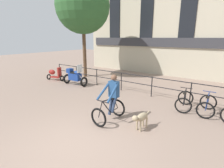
{
  "coord_description": "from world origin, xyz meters",
  "views": [
    {
      "loc": [
        3.5,
        -2.92,
        2.98
      ],
      "look_at": [
        -0.8,
        2.86,
        1.05
      ],
      "focal_mm": 28.0,
      "sensor_mm": 36.0,
      "label": 1
    }
  ],
  "objects": [
    {
      "name": "parked_bicycle_mid_left",
      "position": [
        2.66,
        4.54,
        0.36
      ],
      "size": [
        0.72,
        1.15,
        0.86
      ],
      "rotation": [
        0.0,
        0.0,
        3.2
      ],
      "color": "black",
      "rests_on": "ground_plane"
    },
    {
      "name": "parked_motorcycle",
      "position": [
        -4.95,
        4.44,
        0.56
      ],
      "size": [
        1.66,
        0.72,
        1.35
      ],
      "rotation": [
        0.0,
        0.0,
        1.64
      ],
      "color": "black",
      "rests_on": "ground_plane"
    },
    {
      "name": "parked_bicycle_near_lamp",
      "position": [
        1.81,
        4.54,
        0.36
      ],
      "size": [
        0.83,
        1.2,
        0.86
      ],
      "rotation": [
        0.0,
        0.0,
        3.3
      ],
      "color": "black",
      "rests_on": "ground_plane"
    },
    {
      "name": "parked_scooter",
      "position": [
        -7.07,
        4.41,
        0.46
      ],
      "size": [
        1.34,
        0.67,
        0.96
      ],
      "rotation": [
        0.0,
        0.0,
        1.79
      ],
      "color": "black",
      "rests_on": "ground_plane"
    },
    {
      "name": "dog",
      "position": [
        1.13,
        1.86,
        0.42
      ],
      "size": [
        0.31,
        0.92,
        0.6
      ],
      "rotation": [
        0.0,
        0.0,
        -0.17
      ],
      "color": "tan",
      "rests_on": "ground_plane"
    },
    {
      "name": "building_facade",
      "position": [
        0.0,
        10.99,
        5.24
      ],
      "size": [
        18.0,
        0.72,
        10.54
      ],
      "color": "#BCB299",
      "rests_on": "ground_plane"
    },
    {
      "name": "tree_canalside_left",
      "position": [
        -6.23,
        6.64,
        5.13
      ],
      "size": [
        3.9,
        3.9,
        7.09
      ],
      "color": "brown",
      "rests_on": "ground_plane"
    },
    {
      "name": "cyclist_with_bike",
      "position": [
        -0.1,
        1.85,
        0.76
      ],
      "size": [
        0.71,
        1.19,
        1.7
      ],
      "rotation": [
        0.0,
        0.0,
        -0.02
      ],
      "color": "black",
      "rests_on": "ground_plane"
    },
    {
      "name": "ground_plane",
      "position": [
        0.0,
        0.0,
        0.0
      ],
      "size": [
        60.0,
        60.0,
        0.0
      ],
      "primitive_type": "plane",
      "color": "gray"
    },
    {
      "name": "canal_railing",
      "position": [
        -0.0,
        5.2,
        0.71
      ],
      "size": [
        15.05,
        0.05,
        1.05
      ],
      "color": "black",
      "rests_on": "ground_plane"
    }
  ]
}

